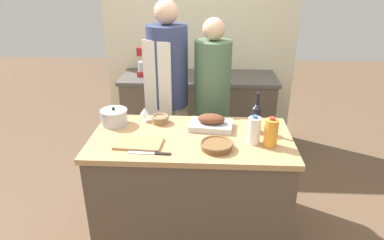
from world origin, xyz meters
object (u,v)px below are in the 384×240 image
Objects in this scene: knife_chef at (151,153)px; person_cook_aproned at (168,91)px; cutting_board at (139,143)px; stand_mixer at (146,64)px; roasting_pan at (211,123)px; mixing_bowl at (160,119)px; juice_jug at (271,133)px; condiment_bottle_tall at (179,72)px; wine_bottle_green at (256,117)px; milk_jug at (254,130)px; person_cook_guest at (212,100)px; wicker_basket at (217,145)px; wine_glass_left at (145,112)px; condiment_bottle_short at (168,71)px; stock_pot at (114,117)px; condiment_bottle_extra at (214,68)px.

person_cook_aproned reaches higher than knife_chef.
cutting_board is 1.69m from stand_mixer.
mixing_bowl is (-0.39, 0.08, -0.01)m from roasting_pan.
mixing_bowl is 0.08× the size of person_cook_aproned.
juice_jug is at bearing -55.32° from stand_mixer.
wine_bottle_green is at bearing -62.91° from condiment_bottle_tall.
juice_jug reaches higher than milk_jug.
person_cook_guest is (-0.39, 0.87, -0.10)m from juice_jug.
person_cook_guest is (-0.03, 0.93, -0.03)m from wicker_basket.
cutting_board is 3.06× the size of wine_glass_left.
wine_bottle_green reaches higher than condiment_bottle_short.
mixing_bowl is 0.87× the size of condiment_bottle_tall.
stock_pot is 0.64× the size of stand_mixer.
person_cook_aproned is (0.10, 0.93, 0.06)m from cutting_board.
condiment_bottle_short is at bearing -167.89° from condiment_bottle_tall.
mixing_bowl is at bearing 7.07° from stock_pot.
milk_jug is 1.10m from person_cook_aproned.
cutting_board is 1.60× the size of stock_pot.
knife_chef is 1.69m from condiment_bottle_tall.
cutting_board is (-0.49, -0.29, -0.03)m from roasting_pan.
wicker_basket is 1.05m from person_cook_aproned.
milk_jug is at bearing 163.09° from juice_jug.
roasting_pan is at bearing -91.23° from condiment_bottle_extra.
wine_bottle_green reaches higher than juice_jug.
cutting_board is at bearing -81.79° from stand_mixer.
person_cook_aproned reaches higher than condiment_bottle_tall.
mixing_bowl is 0.71× the size of condiment_bottle_extra.
person_cook_guest is at bearing 89.22° from roasting_pan.
milk_jug is at bearing -14.08° from stock_pot.
wine_bottle_green is 0.17× the size of person_cook_aproned.
person_cook_aproned is at bearing 128.54° from milk_jug.
roasting_pan is at bearing 30.32° from cutting_board.
condiment_bottle_short is at bearing 123.12° from person_cook_aproned.
roasting_pan is 0.54m from wine_glass_left.
condiment_bottle_short is at bearing 77.39° from stock_pot.
condiment_bottle_tall reaches higher than wicker_basket.
wicker_basket is 1.15× the size of condiment_bottle_extra.
condiment_bottle_extra is at bearing 18.75° from condiment_bottle_tall.
condiment_bottle_short is at bearing 108.01° from wicker_basket.
cutting_board is 0.18× the size of person_cook_aproned.
wine_bottle_green is 1.48m from condiment_bottle_extra.
condiment_bottle_extra is at bearing 72.79° from cutting_board.
stock_pot reaches higher than cutting_board.
mixing_bowl reaches higher than knife_chef.
wine_bottle_green reaches higher than milk_jug.
juice_jug is at bearing -22.95° from mixing_bowl.
roasting_pan is 1.73× the size of condiment_bottle_extra.
juice_jug is 1.20m from person_cook_aproned.
person_cook_guest is at bearing -91.57° from condiment_bottle_extra.
milk_jug is at bearing -37.75° from roasting_pan.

